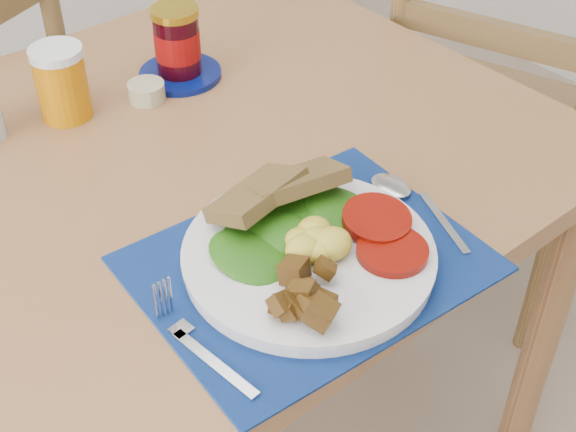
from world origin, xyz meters
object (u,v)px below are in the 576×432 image
object	(u,v)px
chair_end	(502,80)
juice_glass	(62,85)
jam_on_saucer	(178,47)
breakfast_plate	(307,254)

from	to	relation	value
chair_end	juice_glass	bearing A→B (deg)	56.55
chair_end	jam_on_saucer	distance (m)	0.71
chair_end	juice_glass	size ratio (longest dim) A/B	10.72
juice_glass	jam_on_saucer	bearing A→B (deg)	-3.86
juice_glass	jam_on_saucer	distance (m)	0.21
chair_end	breakfast_plate	bearing A→B (deg)	91.27
jam_on_saucer	chair_end	bearing A→B (deg)	-17.88
breakfast_plate	jam_on_saucer	size ratio (longest dim) A/B	2.24
chair_end	jam_on_saucer	xyz separation A→B (m)	(-0.64, 0.21, 0.21)
breakfast_plate	jam_on_saucer	bearing A→B (deg)	71.17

